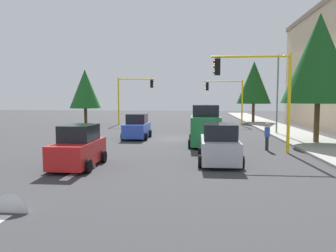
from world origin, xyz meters
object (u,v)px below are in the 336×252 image
car_blue (137,127)px  car_black (209,123)px  traffic_signal_far_left (227,93)px  car_red (78,148)px  tree_opposite_side (85,89)px  tree_roadside_far (254,83)px  pedestrian_crossing (267,136)px  delivery_van_green (205,127)px  traffic_signal_far_right (133,92)px  traffic_signal_near_left (258,83)px  tree_roadside_near (319,59)px  car_silver (219,145)px  street_lamp_curbside (279,85)px

car_blue → car_black: size_ratio=0.96×
traffic_signal_far_left → car_red: (24.84, -8.97, -2.92)m
car_blue → tree_opposite_side: bearing=-144.8°
traffic_signal_far_left → tree_roadside_far: tree_roadside_far is taller
car_red → pedestrian_crossing: car_red is taller
delivery_van_green → car_black: size_ratio=1.26×
car_red → car_black: same height
traffic_signal_far_left → car_black: 8.97m
traffic_signal_far_right → pedestrian_crossing: bearing=32.7°
delivery_van_green → car_black: delivery_van_green is taller
traffic_signal_near_left → tree_roadside_near: 6.51m
tree_opposite_side → delivery_van_green: tree_opposite_side is taller
car_blue → delivery_van_green: bearing=58.6°
traffic_signal_far_right → traffic_signal_far_left: (0.00, 11.35, -0.23)m
tree_roadside_near → car_silver: (7.30, -7.19, -5.03)m
traffic_signal_far_left → pedestrian_crossing: bearing=2.6°
delivery_van_green → pedestrian_crossing: 4.22m
traffic_signal_far_left → tree_opposite_side: (2.00, -16.65, 0.50)m
tree_roadside_far → car_red: bearing=-24.0°
tree_roadside_near → tree_roadside_far: (-20.00, -1.00, -0.67)m
tree_roadside_far → car_black: size_ratio=2.11×
traffic_signal_near_left → tree_roadside_far: tree_roadside_far is taller
tree_roadside_far → traffic_signal_far_right: bearing=-75.3°
delivery_van_green → pedestrian_crossing: size_ratio=2.82×
street_lamp_curbside → tree_roadside_near: size_ratio=0.78×
pedestrian_crossing → delivery_van_green: bearing=-116.3°
traffic_signal_far_right → car_silver: 25.17m
tree_roadside_near → traffic_signal_far_right: bearing=-134.6°
traffic_signal_far_right → traffic_signal_near_left: 23.03m
delivery_van_green → traffic_signal_near_left: bearing=46.3°
tree_roadside_near → car_red: size_ratio=2.42×
tree_roadside_far → car_blue: tree_roadside_far is taller
car_blue → pedestrian_crossing: (5.13, 9.11, 0.01)m
traffic_signal_far_left → car_black: bearing=-16.2°
tree_roadside_far → car_blue: (17.90, -12.10, -4.36)m
traffic_signal_far_left → car_silver: bearing=-5.7°
tree_roadside_near → car_black: 11.79m
traffic_signal_far_right → tree_roadside_near: bearing=45.4°
car_black → car_silver: size_ratio=0.94×
street_lamp_curbside → traffic_signal_far_right: bearing=-124.9°
traffic_signal_near_left → car_silver: traffic_signal_near_left is taller
car_blue → car_black: same height
traffic_signal_far_right → traffic_signal_far_left: traffic_signal_far_right is taller
tree_roadside_near → car_red: 17.16m
car_blue → pedestrian_crossing: 10.46m
traffic_signal_far_right → tree_roadside_far: size_ratio=0.71×
traffic_signal_near_left → tree_roadside_far: 24.33m
tree_roadside_near → pedestrian_crossing: 7.09m
car_blue → car_black: (-5.75, 5.89, 0.00)m
tree_opposite_side → delivery_van_green: size_ratio=1.37×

